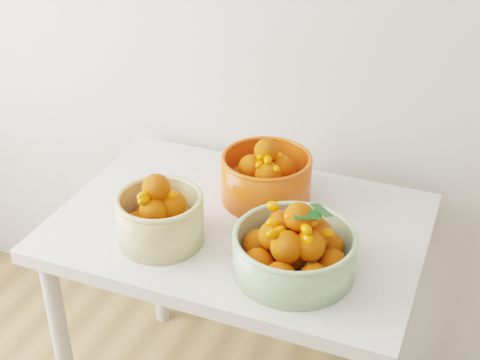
{
  "coord_description": "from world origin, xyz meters",
  "views": [
    {
      "loc": [
        0.25,
        0.19,
        1.79
      ],
      "look_at": [
        -0.3,
        1.54,
        0.92
      ],
      "focal_mm": 50.0,
      "sensor_mm": 36.0,
      "label": 1
    }
  ],
  "objects_px": {
    "table": "(240,249)",
    "bowl_green": "(294,249)",
    "bowl_cream": "(160,216)",
    "bowl_orange": "(266,177)"
  },
  "relations": [
    {
      "from": "bowl_cream",
      "to": "bowl_orange",
      "type": "relative_size",
      "value": 0.85
    },
    {
      "from": "bowl_cream",
      "to": "bowl_orange",
      "type": "distance_m",
      "value": 0.35
    },
    {
      "from": "table",
      "to": "bowl_orange",
      "type": "distance_m",
      "value": 0.22
    },
    {
      "from": "bowl_cream",
      "to": "bowl_green",
      "type": "bearing_deg",
      "value": 0.74
    },
    {
      "from": "table",
      "to": "bowl_cream",
      "type": "height_order",
      "value": "bowl_cream"
    },
    {
      "from": "bowl_cream",
      "to": "bowl_green",
      "type": "xyz_separation_m",
      "value": [
        0.36,
        0.0,
        -0.01
      ]
    },
    {
      "from": "bowl_cream",
      "to": "table",
      "type": "bearing_deg",
      "value": 44.83
    },
    {
      "from": "bowl_green",
      "to": "bowl_orange",
      "type": "relative_size",
      "value": 1.12
    },
    {
      "from": "table",
      "to": "bowl_green",
      "type": "height_order",
      "value": "bowl_green"
    },
    {
      "from": "table",
      "to": "bowl_green",
      "type": "xyz_separation_m",
      "value": [
        0.2,
        -0.15,
        0.16
      ]
    }
  ]
}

